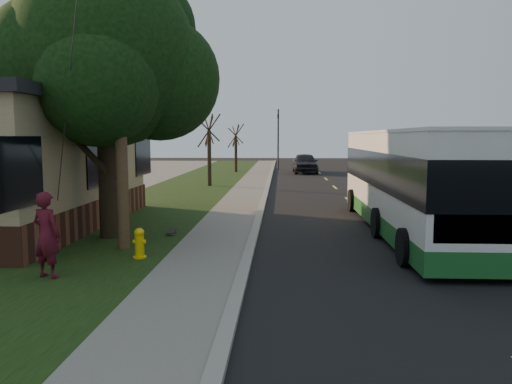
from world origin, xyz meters
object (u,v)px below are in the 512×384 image
(transit_bus, at_px, (412,178))
(skateboarder, at_px, (47,235))
(bare_tree_far, at_px, (236,149))
(dumpster, at_px, (51,194))
(distant_car, at_px, (305,163))
(traffic_signal, at_px, (278,135))
(fire_hydrant, at_px, (140,243))
(leafy_tree, at_px, (107,60))
(skateboard_main, at_px, (172,231))
(bare_tree_near, at_px, (209,151))
(utility_pole, at_px, (119,71))

(transit_bus, bearing_deg, skateboarder, -146.83)
(transit_bus, bearing_deg, bare_tree_far, 106.94)
(dumpster, distance_m, distant_car, 24.84)
(transit_bus, xyz_separation_m, dumpster, (-13.38, 3.86, -1.02))
(traffic_signal, bearing_deg, fire_hydrant, -95.21)
(traffic_signal, bearing_deg, bare_tree_far, -131.19)
(leafy_tree, bearing_deg, bare_tree_far, 87.55)
(bare_tree_far, height_order, skateboarder, bare_tree_far)
(bare_tree_far, height_order, traffic_signal, traffic_signal)
(leafy_tree, bearing_deg, skateboard_main, 15.53)
(bare_tree_near, distance_m, transit_bus, 16.27)
(traffic_signal, bearing_deg, skateboard_main, -95.55)
(bare_tree_far, height_order, skateboard_main, bare_tree_far)
(bare_tree_near, relative_size, transit_bus, 0.37)
(fire_hydrant, bearing_deg, traffic_signal, 84.79)
(skateboarder, bearing_deg, skateboard_main, -87.91)
(utility_pole, distance_m, distant_car, 29.95)
(fire_hydrant, bearing_deg, bare_tree_far, 90.76)
(bare_tree_far, relative_size, skateboard_main, 4.41)
(dumpster, xyz_separation_m, distant_car, (11.27, 22.14, 0.15))
(traffic_signal, xyz_separation_m, dumpster, (-8.98, -26.07, -2.48))
(bare_tree_far, distance_m, transit_bus, 27.11)
(traffic_signal, height_order, distant_car, traffic_signal)
(skateboard_main, relative_size, distant_car, 0.19)
(skateboard_main, bearing_deg, dumpster, 141.16)
(skateboard_main, bearing_deg, bare_tree_far, 91.07)
(bare_tree_near, bearing_deg, leafy_tree, -92.50)
(utility_pole, relative_size, traffic_signal, 1.65)
(leafy_tree, height_order, bare_tree_near, leafy_tree)
(bare_tree_near, xyz_separation_m, traffic_signal, (4.00, 16.00, 1.01))
(leafy_tree, bearing_deg, bare_tree_near, 87.50)
(dumpster, bearing_deg, skateboarder, -65.30)
(bare_tree_far, bearing_deg, dumpster, -103.95)
(utility_pole, bearing_deg, fire_hydrant, -54.62)
(fire_hydrant, distance_m, bare_tree_far, 30.04)
(bare_tree_near, bearing_deg, transit_bus, -58.92)
(leafy_tree, distance_m, skateboard_main, 5.32)
(skateboarder, bearing_deg, bare_tree_near, -72.06)
(bare_tree_near, relative_size, traffic_signal, 0.78)
(transit_bus, bearing_deg, fire_hydrant, -151.50)
(utility_pole, relative_size, transit_bus, 0.77)
(bare_tree_far, relative_size, dumpster, 2.34)
(leafy_tree, height_order, skateboarder, leafy_tree)
(utility_pole, bearing_deg, traffic_signal, 83.42)
(traffic_signal, distance_m, skateboarder, 36.11)
(bare_tree_near, xyz_separation_m, skateboard_main, (1.00, -14.89, -2.02))
(skateboard_main, height_order, distant_car, distant_car)
(traffic_signal, xyz_separation_m, transit_bus, (4.40, -29.93, -1.47))
(fire_hydrant, distance_m, skateboard_main, 3.13)
(bare_tree_far, xyz_separation_m, distant_car, (5.78, 0.07, -1.17))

